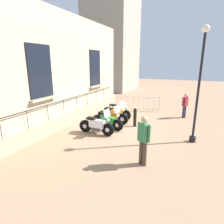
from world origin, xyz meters
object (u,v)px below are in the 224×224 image
at_px(pedestrian_standing, 144,138).
at_px(motorcycle_orange, 113,115).
at_px(motorcycle_green, 107,121).
at_px(crowd_barrier, 146,104).
at_px(lamppost, 199,84).
at_px(motorcycle_yellow, 117,112).
at_px(motorcycle_white, 97,125).
at_px(pedestrian_walking, 185,104).
at_px(bollard, 135,117).

bearing_deg(pedestrian_standing, motorcycle_orange, 126.15).
xyz_separation_m(motorcycle_green, crowd_barrier, (1.05, 4.33, 0.14)).
bearing_deg(lamppost, motorcycle_orange, 166.76).
bearing_deg(motorcycle_yellow, motorcycle_white, -88.59).
bearing_deg(pedestrian_walking, motorcycle_green, -134.30).
bearing_deg(pedestrian_standing, pedestrian_walking, 81.63).
xyz_separation_m(motorcycle_white, pedestrian_walking, (3.81, 4.70, 0.45)).
relative_size(lamppost, pedestrian_standing, 2.75).
bearing_deg(motorcycle_yellow, motorcycle_orange, -83.29).
relative_size(motorcycle_white, pedestrian_standing, 1.08).
height_order(motorcycle_yellow, pedestrian_walking, pedestrian_walking).
bearing_deg(motorcycle_orange, motorcycle_green, -83.88).
bearing_deg(crowd_barrier, motorcycle_orange, -108.90).
distance_m(motorcycle_yellow, pedestrian_standing, 5.60).
bearing_deg(bollard, motorcycle_green, -145.45).
relative_size(crowd_barrier, bollard, 1.71).
relative_size(lamppost, crowd_barrier, 2.73).
xyz_separation_m(motorcycle_white, motorcycle_orange, (0.04, 1.92, 0.00)).
relative_size(motorcycle_yellow, bollard, 1.88).
relative_size(motorcycle_yellow, pedestrian_walking, 1.24).
bearing_deg(pedestrian_standing, motorcycle_yellow, 121.41).
bearing_deg(motorcycle_green, crowd_barrier, 76.41).
xyz_separation_m(motorcycle_orange, pedestrian_walking, (3.77, 2.78, 0.45)).
distance_m(pedestrian_standing, pedestrian_walking, 6.68).
xyz_separation_m(motorcycle_orange, crowd_barrier, (1.15, 3.36, 0.12)).
bearing_deg(motorcycle_white, crowd_barrier, 77.30).
bearing_deg(motorcycle_orange, lamppost, -13.24).
height_order(motorcycle_orange, lamppost, lamppost).
bearing_deg(motorcycle_green, bollard, 34.55).
distance_m(crowd_barrier, pedestrian_walking, 2.70).
distance_m(motorcycle_yellow, lamppost, 5.33).
bearing_deg(pedestrian_walking, motorcycle_white, -128.97).
xyz_separation_m(motorcycle_green, pedestrian_walking, (3.66, 3.75, 0.47)).
bearing_deg(motorcycle_white, motorcycle_green, 81.44).
height_order(lamppost, bollard, lamppost).
bearing_deg(crowd_barrier, motorcycle_green, -103.59).
height_order(bollard, pedestrian_walking, pedestrian_walking).
bearing_deg(motorcycle_white, bollard, 52.29).
relative_size(motorcycle_green, pedestrian_standing, 1.12).
xyz_separation_m(motorcycle_orange, bollard, (1.37, -0.10, 0.08)).
relative_size(motorcycle_white, bollard, 1.83).
bearing_deg(crowd_barrier, bollard, -86.40).
distance_m(motorcycle_orange, lamppost, 4.96).
distance_m(motorcycle_orange, bollard, 1.38).
bearing_deg(motorcycle_orange, motorcycle_white, -91.17).
bearing_deg(motorcycle_orange, bollard, -4.12).
relative_size(crowd_barrier, pedestrian_walking, 1.13).
relative_size(motorcycle_green, crowd_barrier, 1.11).
xyz_separation_m(motorcycle_green, motorcycle_yellow, (-0.21, 1.90, -0.00)).
bearing_deg(motorcycle_green, pedestrian_standing, -46.70).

